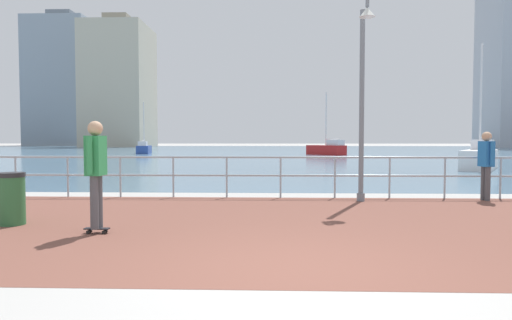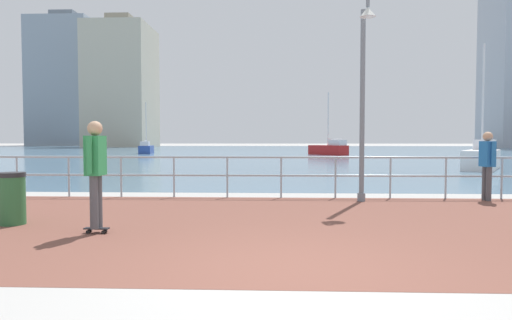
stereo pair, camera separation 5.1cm
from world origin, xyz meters
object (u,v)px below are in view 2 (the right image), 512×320
at_px(skateboarder, 96,166).
at_px(bystander, 487,160).
at_px(sailboat_gray, 482,157).
at_px(lamppost, 364,82).
at_px(sailboat_blue, 329,149).
at_px(sailboat_red, 146,149).
at_px(trash_bin, 12,198).

xyz_separation_m(skateboarder, bystander, (8.11, 4.21, -0.09)).
distance_m(bystander, sailboat_gray, 13.24).
height_order(lamppost, sailboat_blue, sailboat_blue).
distance_m(lamppost, bystander, 3.67).
relative_size(bystander, sailboat_red, 0.31).
xyz_separation_m(skateboarder, trash_bin, (-1.78, 0.68, -0.62)).
height_order(skateboarder, trash_bin, skateboarder).
bearing_deg(lamppost, sailboat_red, 113.35).
height_order(skateboarder, sailboat_gray, sailboat_gray).
distance_m(lamppost, sailboat_red, 39.55).
bearing_deg(skateboarder, lamppost, 37.25).
height_order(lamppost, sailboat_gray, sailboat_gray).
height_order(trash_bin, sailboat_red, sailboat_red).
height_order(lamppost, trash_bin, lamppost).
height_order(bystander, trash_bin, bystander).
relative_size(bystander, sailboat_gray, 0.27).
relative_size(lamppost, sailboat_blue, 0.86).
bearing_deg(sailboat_red, lamppost, -66.65).
distance_m(bystander, trash_bin, 10.52).
bearing_deg(bystander, skateboarder, -152.56).
bearing_deg(skateboarder, sailboat_blue, 77.47).
bearing_deg(sailboat_gray, sailboat_blue, 104.46).
distance_m(trash_bin, sailboat_red, 40.35).
bearing_deg(skateboarder, bystander, 27.44).
relative_size(sailboat_red, sailboat_blue, 0.90).
relative_size(skateboarder, sailboat_red, 0.33).
xyz_separation_m(lamppost, sailboat_red, (-15.64, 36.24, -2.37)).
distance_m(lamppost, sailboat_gray, 15.28).
distance_m(sailboat_gray, sailboat_blue, 21.15).
height_order(lamppost, sailboat_red, sailboat_red).
bearing_deg(sailboat_gray, bystander, -113.84).
bearing_deg(bystander, lamppost, -172.41).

